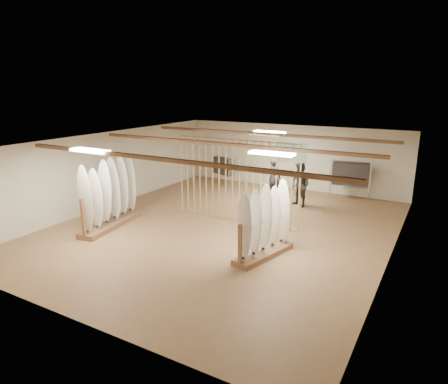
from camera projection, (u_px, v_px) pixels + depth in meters
The scene contains 16 objects.
floor at pixel (224, 228), 12.89m from camera, with size 12.00×12.00×0.00m, color #936C47.
ceiling at pixel (224, 141), 12.17m from camera, with size 12.00×12.00×0.00m, color gray.
wall_back at pixel (291, 157), 17.57m from camera, with size 12.00×12.00×0.00m, color silver.
wall_front at pixel (66, 254), 7.49m from camera, with size 12.00×12.00×0.00m, color silver.
wall_left at pixel (108, 170), 14.92m from camera, with size 12.00×12.00×0.00m, color silver.
wall_right at pixel (395, 210), 10.14m from camera, with size 12.00×12.00×0.00m, color silver.
ceiling_slats at pixel (224, 144), 12.19m from camera, with size 9.50×6.12×0.10m, color #895E3E.
light_panels at pixel (224, 143), 12.18m from camera, with size 1.20×0.35×0.06m, color white.
bamboo_partition at pixel (236, 181), 13.20m from camera, with size 4.45×0.05×2.78m.
poster at pixel (291, 152), 17.50m from camera, with size 1.40×0.03×0.90m, color teal.
rack_left at pixel (110, 205), 12.84m from camera, with size 1.02×2.75×2.17m.
rack_right at pixel (264, 233), 10.57m from camera, with size 1.01×2.10×1.94m.
clothing_rack_a at pixel (223, 166), 18.24m from camera, with size 1.20×0.74×1.35m.
clothing_rack_b at pixel (351, 174), 15.85m from camera, with size 1.49×0.53×1.60m.
shopper_a at pixel (273, 175), 16.25m from camera, with size 0.67×0.45×1.83m, color #2B2A32.
shopper_b at pixel (300, 182), 14.92m from camera, with size 0.92×0.72×1.91m, color #333027.
Camera 1 is at (6.01, -10.56, 4.47)m, focal length 32.00 mm.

